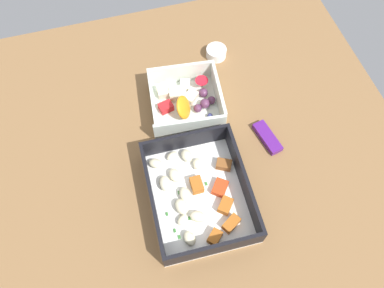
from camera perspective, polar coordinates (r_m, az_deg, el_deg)
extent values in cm
cube|color=brown|center=(69.12, 0.75, -2.34)|extent=(80.00, 80.00, 2.00)
cube|color=white|center=(64.89, 1.03, -8.07)|extent=(21.07, 17.12, 0.60)
cube|color=black|center=(66.51, -1.06, 0.57)|extent=(1.13, 16.48, 4.61)
cube|color=black|center=(59.78, 3.54, -15.94)|extent=(1.13, 16.48, 4.61)
cube|color=black|center=(63.76, 8.02, -5.58)|extent=(19.36, 1.23, 4.61)
cube|color=black|center=(62.13, -6.12, -8.85)|extent=(19.36, 1.23, 4.61)
ellipsoid|color=beige|center=(66.87, -3.08, -1.84)|extent=(2.24, 2.59, 1.09)
ellipsoid|color=beige|center=(61.50, -0.40, -14.41)|extent=(2.89, 2.31, 1.28)
ellipsoid|color=beige|center=(63.58, -1.02, -7.87)|extent=(3.14, 2.43, 1.43)
ellipsoid|color=beige|center=(62.48, -1.45, -11.68)|extent=(2.34, 2.56, 1.05)
ellipsoid|color=beige|center=(66.11, 0.80, -3.07)|extent=(2.57, 2.21, 1.08)
ellipsoid|color=beige|center=(62.88, -1.66, -9.69)|extent=(3.35, 2.76, 1.45)
ellipsoid|color=beige|center=(62.41, 0.92, -11.16)|extent=(2.96, 3.30, 1.36)
ellipsoid|color=beige|center=(65.01, -2.66, -4.85)|extent=(3.25, 2.69, 1.40)
ellipsoid|color=beige|center=(66.53, -0.75, -1.96)|extent=(2.93, 2.27, 1.33)
ellipsoid|color=beige|center=(66.39, -5.69, -2.83)|extent=(2.92, 3.14, 1.29)
ellipsoid|color=beige|center=(64.49, -4.22, -6.10)|extent=(2.91, 2.06, 1.44)
cube|color=#AD5B1E|center=(64.39, 0.73, -6.35)|extent=(2.80, 1.98, 1.70)
cube|color=#AD5B1E|center=(62.63, 6.10, -12.14)|extent=(3.06, 3.49, 1.48)
cube|color=red|center=(64.62, 4.36, -6.76)|extent=(3.72, 3.59, 1.26)
cube|color=#AD5B1E|center=(63.44, 5.21, -9.47)|extent=(3.39, 3.28, 1.52)
cube|color=brown|center=(66.35, 4.95, -3.19)|extent=(2.87, 3.23, 1.38)
cube|color=#AD5B1E|center=(61.75, 3.56, -14.21)|extent=(2.95, 2.97, 1.61)
cube|color=#387A33|center=(62.70, -2.69, -13.25)|extent=(0.60, 0.40, 0.20)
cube|color=#387A33|center=(65.25, 1.80, -6.28)|extent=(0.60, 0.40, 0.20)
cube|color=#387A33|center=(63.20, -0.42, -11.44)|extent=(0.60, 0.40, 0.20)
cube|color=#387A33|center=(62.41, -2.00, -14.21)|extent=(0.60, 0.40, 0.20)
cube|color=#387A33|center=(63.57, -3.91, -10.76)|extent=(0.60, 0.40, 0.20)
cube|color=#387A33|center=(64.72, -2.00, -7.52)|extent=(0.60, 0.40, 0.20)
cube|color=silver|center=(73.49, -0.91, 5.86)|extent=(14.77, 14.73, 0.60)
cube|color=silver|center=(75.18, -1.72, 10.96)|extent=(2.03, 13.35, 4.61)
cube|color=silver|center=(67.90, -0.08, 2.67)|extent=(2.03, 13.35, 4.61)
cube|color=silver|center=(72.14, 4.12, 7.70)|extent=(12.20, 1.91, 4.61)
cube|color=silver|center=(71.12, -6.05, 6.29)|extent=(12.20, 1.91, 4.61)
ellipsoid|color=orange|center=(70.11, -1.26, 5.72)|extent=(5.56, 5.07, 4.64)
cube|color=#F4EACC|center=(73.64, -2.53, 7.71)|extent=(3.04, 3.71, 2.00)
cube|color=#F4EACC|center=(74.42, -4.58, 8.16)|extent=(2.86, 2.17, 1.69)
cube|color=#F4EACC|center=(75.08, -1.07, 8.98)|extent=(2.95, 2.50, 1.53)
cube|color=#F4EACC|center=(73.38, -0.17, 7.28)|extent=(3.36, 3.40, 1.64)
cube|color=red|center=(72.25, -4.06, 5.72)|extent=(2.53, 3.01, 1.57)
sphere|color=#562D4C|center=(73.91, 1.77, 7.94)|extent=(1.83, 1.83, 1.83)
sphere|color=#562D4C|center=(72.34, 2.00, 6.27)|extent=(1.96, 1.96, 1.96)
sphere|color=#562D4C|center=(71.88, 0.88, 5.56)|extent=(1.66, 1.66, 1.66)
sphere|color=#562D4C|center=(73.07, 3.04, 6.78)|extent=(1.59, 1.59, 1.59)
cone|color=red|center=(75.09, 1.49, 9.34)|extent=(2.63, 2.63, 2.10)
sphere|color=navy|center=(70.69, 3.24, 3.43)|extent=(0.99, 0.99, 0.99)
sphere|color=navy|center=(70.19, 1.97, 2.89)|extent=(1.04, 1.04, 1.04)
sphere|color=navy|center=(71.29, 2.79, 4.34)|extent=(1.12, 1.12, 1.12)
cube|color=#51197A|center=(70.77, 11.66, 0.83)|extent=(7.34, 3.77, 1.20)
cylinder|color=white|center=(81.28, 3.77, 13.95)|extent=(4.27, 4.27, 2.10)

